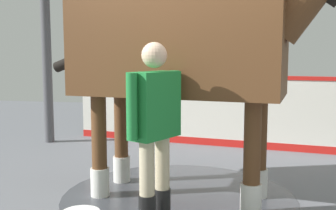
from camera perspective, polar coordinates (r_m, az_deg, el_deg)
The scene contains 6 objects.
ground_plane at distance 4.46m, azimuth 1.60°, elevation -12.98°, with size 16.00×16.00×0.02m, color slate.
wet_patch at distance 4.55m, azimuth 1.49°, elevation -12.42°, with size 2.50×2.50×0.00m, color #42444C.
barrier_wall at distance 6.84m, azimuth 8.08°, elevation -1.17°, with size 5.29×0.91×1.18m.
roof_post_far at distance 7.34m, azimuth -16.40°, elevation 7.32°, with size 0.16×0.16×3.17m, color #4C4C51.
horse at distance 4.25m, azimuth 3.11°, elevation 7.62°, with size 3.49×1.29×2.72m.
handler at distance 3.55m, azimuth -1.86°, elevation -2.57°, with size 0.41×0.60×1.62m.
Camera 1 is at (0.63, -4.14, 1.52)m, focal length 44.24 mm.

